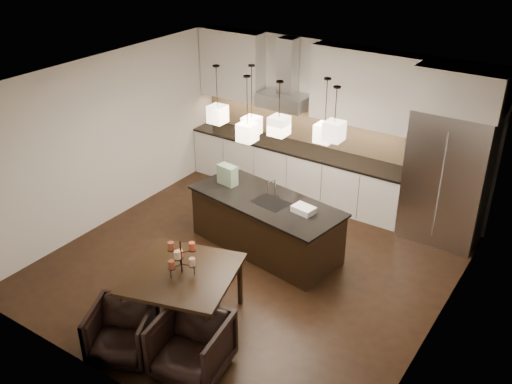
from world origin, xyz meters
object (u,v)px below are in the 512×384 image
Objects in this scene: refrigerator at (447,177)px; armchair_right at (192,346)px; dining_table at (184,297)px; armchair_left at (122,332)px; island_body at (266,225)px.

refrigerator is 2.64× the size of armchair_right.
refrigerator is at bearing 45.62° from dining_table.
dining_table is 0.89m from armchair_right.
refrigerator is at bearing 62.83° from armchair_right.
refrigerator is 2.90× the size of armchair_left.
island_body is at bearing 75.67° from dining_table.
refrigerator is 1.67× the size of dining_table.
armchair_left is at bearing -120.87° from dining_table.
refrigerator is at bearing 49.73° from island_body.
refrigerator is 0.92× the size of island_body.
island_body is at bearing 95.33° from armchair_right.
armchair_left is 0.91× the size of armchair_right.
dining_table is 1.58× the size of armchair_right.
dining_table is 0.90m from armchair_left.
armchair_right is at bearing -66.14° from island_body.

